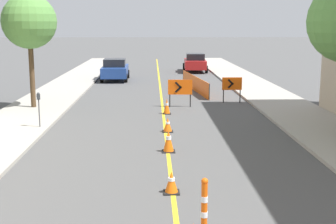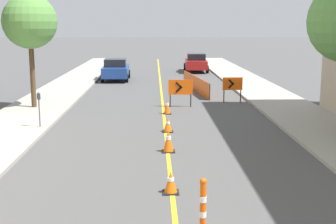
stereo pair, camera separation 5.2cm
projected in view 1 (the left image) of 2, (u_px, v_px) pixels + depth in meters
lane_stripe at (161, 91)px, 28.83m from camera, size 0.12×53.92×0.01m
sidewalk_left at (61, 90)px, 28.63m from camera, size 3.09×53.92×0.12m
sidewalk_right at (258, 90)px, 29.01m from camera, size 3.09×53.92×0.12m
traffic_cone_third at (171, 182)px, 11.36m from camera, size 0.40×0.40×0.54m
traffic_cone_fourth at (168, 141)px, 15.02m from camera, size 0.42×0.42×0.73m
traffic_cone_fifth at (168, 125)px, 17.84m from camera, size 0.41×0.41×0.55m
traffic_cone_farthest at (167, 106)px, 21.40m from camera, size 0.37×0.37×0.71m
delineator_post_front at (204, 214)px, 8.78m from camera, size 0.38×0.38×1.25m
arrow_barricade_primary at (180, 88)px, 23.11m from camera, size 1.20×0.11×1.36m
arrow_barricade_secondary at (232, 85)px, 24.37m from camera, size 1.03×0.09×1.33m
safety_mesh_fence at (195, 83)px, 28.86m from camera, size 0.96×7.58×0.91m
parked_car_curb_near at (115, 69)px, 34.20m from camera, size 1.94×4.33×1.59m
parked_car_curb_mid at (195, 62)px, 40.43m from camera, size 2.01×4.38×1.59m
parking_meter_near_curb at (39, 103)px, 18.03m from camera, size 0.12×0.11×1.35m
street_tree_left_near at (29, 22)px, 21.83m from camera, size 2.56×2.56×5.34m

